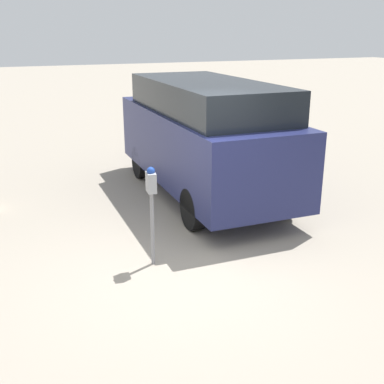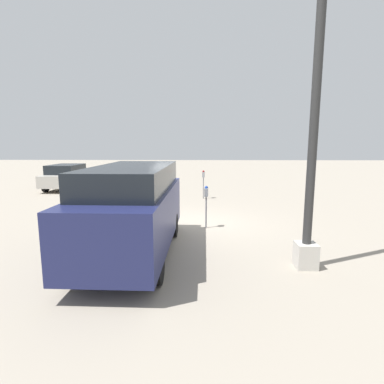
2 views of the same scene
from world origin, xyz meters
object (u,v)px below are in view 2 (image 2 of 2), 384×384
at_px(parking_meter_far, 203,178).
at_px(car_distant, 67,176).
at_px(lamp_post, 312,156).
at_px(parked_van, 133,207).
at_px(parking_meter_near, 206,197).

height_order(parking_meter_far, car_distant, car_distant).
relative_size(lamp_post, parked_van, 1.33).
distance_m(parking_meter_far, parked_van, 7.78).
xyz_separation_m(parking_meter_near, car_distant, (-8.25, -8.09, -0.24)).
bearing_deg(parking_meter_near, car_distant, -129.27).
bearing_deg(parked_van, parking_meter_far, 167.76).
bearing_deg(parking_meter_far, lamp_post, 20.63).
bearing_deg(parking_meter_far, car_distant, -104.46).
distance_m(parking_meter_near, parked_van, 3.00).
xyz_separation_m(parked_van, car_distant, (-10.63, -6.27, -0.41)).
bearing_deg(parked_van, lamp_post, 81.12).
xyz_separation_m(parking_meter_far, parked_van, (7.57, -1.81, 0.14)).
bearing_deg(lamp_post, parked_van, -100.12).
bearing_deg(lamp_post, parking_meter_near, -145.66).
height_order(parking_meter_near, parking_meter_far, parking_meter_far).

